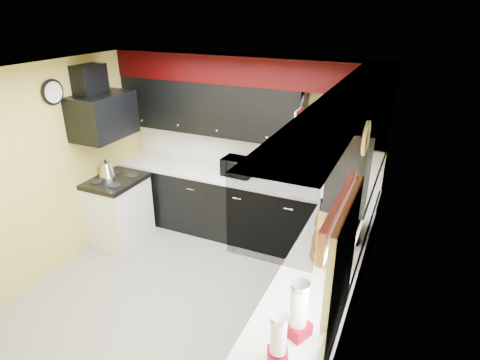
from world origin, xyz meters
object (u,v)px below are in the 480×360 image
at_px(utensil_crock, 320,184).
at_px(knife_block, 321,182).
at_px(kettle, 106,170).
at_px(microwave, 339,222).
at_px(toaster_oven, 238,167).

bearing_deg(utensil_crock, knife_block, 90.00).
height_order(utensil_crock, kettle, utensil_crock).
bearing_deg(microwave, kettle, 63.97).
distance_m(toaster_oven, utensil_crock, 1.13).
bearing_deg(utensil_crock, kettle, -165.39).
relative_size(utensil_crock, kettle, 0.82).
bearing_deg(toaster_oven, kettle, -151.37).
height_order(toaster_oven, microwave, microwave).
height_order(microwave, kettle, microwave).
xyz_separation_m(microwave, kettle, (-3.17, 0.21, -0.06)).
bearing_deg(knife_block, toaster_oven, -158.62).
relative_size(toaster_oven, utensil_crock, 2.26).
xyz_separation_m(utensil_crock, kettle, (-2.75, -0.72, -0.01)).
distance_m(knife_block, kettle, 2.85).
bearing_deg(microwave, toaster_oven, 36.48).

